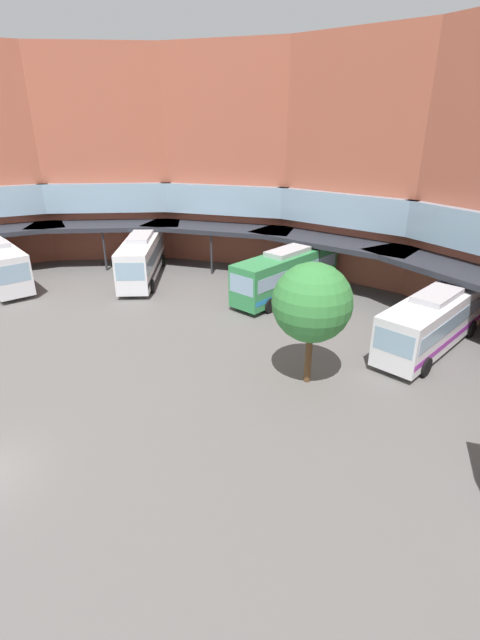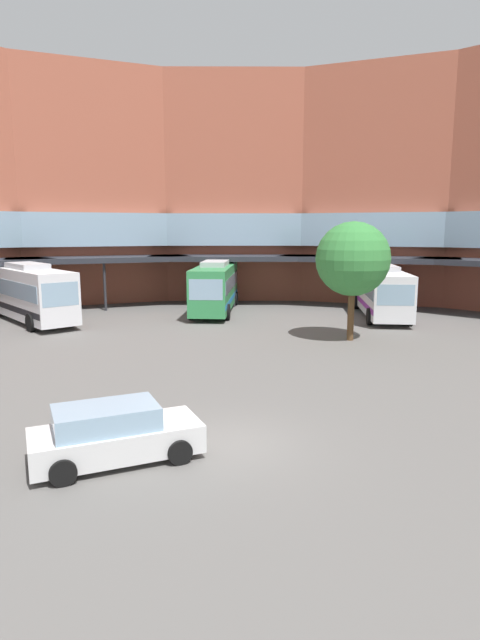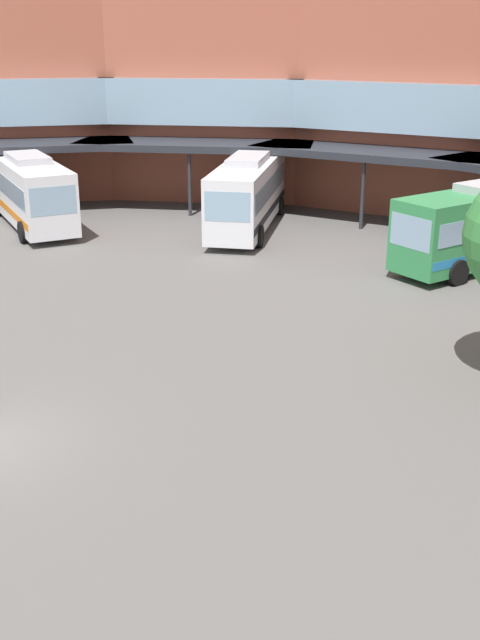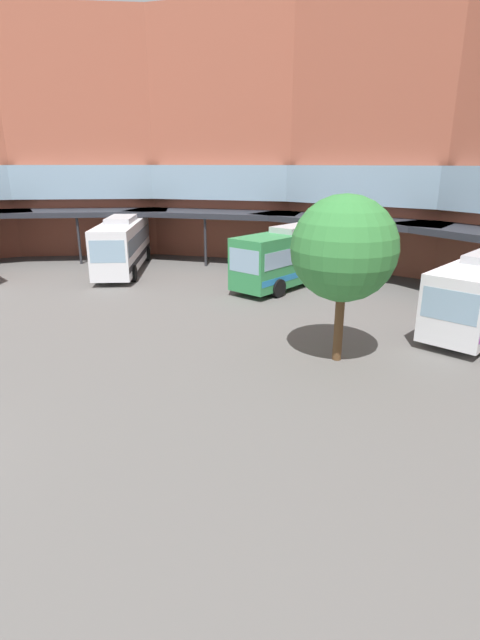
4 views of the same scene
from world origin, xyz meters
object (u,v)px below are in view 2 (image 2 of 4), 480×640
Objects in this scene: bus_3 at (382,291)px; parked_car at (114,434)px; plaza_tree at (353,259)px; bus_2 at (215,286)px; bus_0 at (29,292)px.

bus_3 is 2.20× the size of parked_car.
parked_car is at bearing -24.08° from bus_3.
parked_car is 0.72× the size of plaza_tree.
plaza_tree is at bearing -20.05° from bus_3.
plaza_tree is (9.61, -8.55, 2.56)m from bus_2.
plaza_tree is (6.59, 16.74, 3.74)m from parked_car.
plaza_tree is at bearing 33.02° from bus_0.
bus_0 is 21.11m from plaza_tree.
bus_2 is at bearing -94.91° from bus_3.
plaza_tree reaches higher than bus_3.
bus_2 reaches higher than bus_3.
parked_car is at bearing -111.48° from plaza_tree.
bus_3 is at bearing 83.42° from bus_2.
bus_2 is (11.22, 6.24, -0.06)m from bus_0.
bus_0 is 2.13× the size of parked_car.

